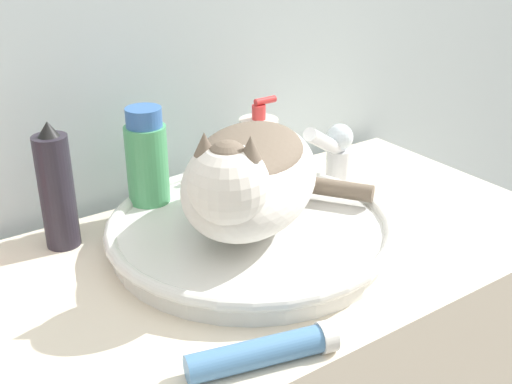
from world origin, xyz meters
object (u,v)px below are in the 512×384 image
faucet (336,152)px  soap_pump_bottle (259,153)px  hairspray_can_black (57,189)px  mouthwash_bottle (148,168)px  cream_tube (265,352)px  cat (249,174)px

faucet → soap_pump_bottle: 0.14m
faucet → hairspray_can_black: hairspray_can_black is taller
mouthwash_bottle → cream_tube: mouthwash_bottle is taller
faucet → mouthwash_bottle: mouthwash_bottle is taller
soap_pump_bottle → cream_tube: soap_pump_bottle is taller
soap_pump_bottle → faucet: bearing=-36.9°
faucet → cream_tube: size_ratio=0.79×
hairspray_can_black → cream_tube: (0.09, -0.40, -0.08)m
faucet → soap_pump_bottle: soap_pump_bottle is taller
faucet → hairspray_can_black: bearing=-28.7°
faucet → soap_pump_bottle: size_ratio=0.85×
faucet → hairspray_can_black: (-0.47, 0.08, 0.02)m
soap_pump_bottle → hairspray_can_black: bearing=180.0°
cat → soap_pump_bottle: (0.14, 0.17, -0.06)m
cat → faucet: size_ratio=2.69×
cat → soap_pump_bottle: cat is taller
cat → soap_pump_bottle: bearing=-171.4°
cat → hairspray_can_black: (-0.23, 0.17, -0.03)m
faucet → mouthwash_bottle: 0.34m
hairspray_can_black → cream_tube: hairspray_can_black is taller
cat → cream_tube: size_ratio=2.11×
cat → mouthwash_bottle: bearing=-108.7°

